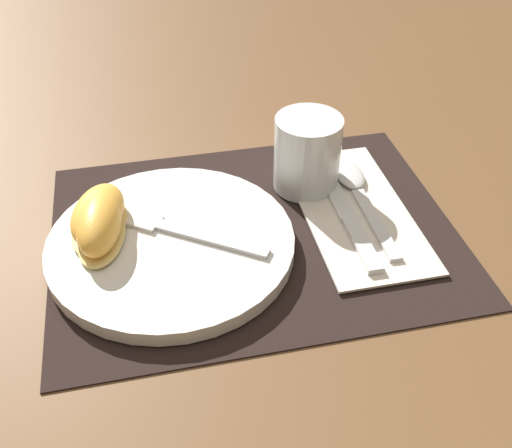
{
  "coord_description": "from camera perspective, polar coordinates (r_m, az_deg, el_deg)",
  "views": [
    {
      "loc": [
        -0.1,
        -0.49,
        0.42
      ],
      "look_at": [
        -0.0,
        -0.01,
        0.02
      ],
      "focal_mm": 42.0,
      "sensor_mm": 36.0,
      "label": 1
    }
  ],
  "objects": [
    {
      "name": "knife",
      "position": [
        0.67,
        8.45,
        1.22
      ],
      "size": [
        0.02,
        0.21,
        0.01
      ],
      "color": "silver",
      "rests_on": "napkin"
    },
    {
      "name": "citrus_wedge_1",
      "position": [
        0.62,
        -14.66,
        -0.24
      ],
      "size": [
        0.06,
        0.1,
        0.04
      ],
      "color": "#F4DB84",
      "rests_on": "plate"
    },
    {
      "name": "napkin",
      "position": [
        0.68,
        9.33,
        1.32
      ],
      "size": [
        0.11,
        0.24,
        0.0
      ],
      "color": "silver",
      "rests_on": "placemat"
    },
    {
      "name": "fork",
      "position": [
        0.63,
        -8.62,
        -0.24
      ],
      "size": [
        0.18,
        0.13,
        0.0
      ],
      "color": "silver",
      "rests_on": "plate"
    },
    {
      "name": "spoon",
      "position": [
        0.71,
        9.46,
        3.57
      ],
      "size": [
        0.03,
        0.18,
        0.01
      ],
      "color": "silver",
      "rests_on": "napkin"
    },
    {
      "name": "citrus_wedge_0",
      "position": [
        0.64,
        -14.78,
        0.73
      ],
      "size": [
        0.08,
        0.11,
        0.04
      ],
      "color": "#F4DB84",
      "rests_on": "plate"
    },
    {
      "name": "plate",
      "position": [
        0.63,
        -8.05,
        -1.9
      ],
      "size": [
        0.26,
        0.26,
        0.02
      ],
      "color": "white",
      "rests_on": "placemat"
    },
    {
      "name": "placemat",
      "position": [
        0.65,
        -0.17,
        -0.68
      ],
      "size": [
        0.43,
        0.33,
        0.0
      ],
      "color": "black",
      "rests_on": "ground_plane"
    },
    {
      "name": "ground_plane",
      "position": [
        0.65,
        -0.17,
        -0.81
      ],
      "size": [
        3.0,
        3.0,
        0.0
      ],
      "primitive_type": "plane",
      "color": "brown"
    },
    {
      "name": "juice_glass",
      "position": [
        0.7,
        4.88,
        6.35
      ],
      "size": [
        0.08,
        0.08,
        0.09
      ],
      "color": "silver",
      "rests_on": "placemat"
    }
  ]
}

